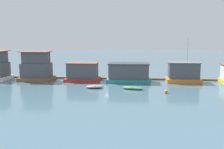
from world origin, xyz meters
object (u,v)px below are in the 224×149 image
object	(u,v)px
houseboat_teal	(129,73)
mooring_post_near_left	(44,74)
dinghy_green	(133,88)
houseboat_brown	(36,68)
mooring_post_near_right	(224,77)
houseboat_orange	(183,73)
dinghy_grey	(95,87)
mooring_post_centre	(70,75)
buoy_orange	(166,92)
houseboat_red	(83,72)

from	to	relation	value
houseboat_teal	mooring_post_near_left	world-z (taller)	houseboat_teal
dinghy_green	houseboat_brown	bearing A→B (deg)	159.85
mooring_post_near_right	houseboat_teal	bearing A→B (deg)	-173.40
houseboat_orange	dinghy_green	bearing A→B (deg)	-142.17
dinghy_grey	mooring_post_near_left	xyz separation A→B (m)	(-10.83, 7.79, 0.54)
mooring_post_centre	dinghy_green	bearing A→B (deg)	-35.09
mooring_post_near_left	buoy_orange	world-z (taller)	mooring_post_near_left
houseboat_orange	mooring_post_centre	distance (m)	20.48
dinghy_green	dinghy_grey	bearing A→B (deg)	175.84
houseboat_brown	mooring_post_centre	world-z (taller)	houseboat_brown
houseboat_red	mooring_post_near_right	bearing A→B (deg)	3.38
houseboat_red	mooring_post_centre	xyz separation A→B (m)	(-2.64, 1.49, -0.73)
houseboat_orange	dinghy_grey	distance (m)	15.98
houseboat_orange	mooring_post_near_left	bearing A→B (deg)	176.77
houseboat_brown	houseboat_teal	distance (m)	16.70
houseboat_red	mooring_post_centre	world-z (taller)	houseboat_red
mooring_post_near_right	mooring_post_centre	bearing A→B (deg)	180.00
dinghy_grey	mooring_post_centre	xyz separation A→B (m)	(-5.82, 7.79, 0.59)
houseboat_orange	mooring_post_near_right	world-z (taller)	houseboat_orange
houseboat_teal	mooring_post_near_left	xyz separation A→B (m)	(-15.91, 1.96, -0.79)
houseboat_brown	mooring_post_near_right	xyz separation A→B (m)	(33.64, 1.80, -1.62)
houseboat_teal	houseboat_orange	size ratio (longest dim) A/B	0.97
houseboat_brown	dinghy_green	world-z (taller)	houseboat_brown
dinghy_green	houseboat_teal	bearing A→B (deg)	97.16
mooring_post_near_right	dinghy_green	bearing A→B (deg)	-153.07
dinghy_green	buoy_orange	world-z (taller)	buoy_orange
houseboat_red	buoy_orange	xyz separation A→B (m)	(13.75, -8.88, -1.33)
dinghy_grey	houseboat_orange	bearing A→B (deg)	23.52
dinghy_green	buoy_orange	size ratio (longest dim) A/B	7.02
dinghy_grey	dinghy_green	world-z (taller)	dinghy_grey
dinghy_green	mooring_post_centre	world-z (taller)	mooring_post_centre
houseboat_brown	mooring_post_near_left	xyz separation A→B (m)	(0.77, 1.80, -1.54)
houseboat_brown	dinghy_grey	xyz separation A→B (m)	(11.60, -5.98, -2.08)
dinghy_grey	mooring_post_near_left	bearing A→B (deg)	144.29
houseboat_red	dinghy_green	bearing A→B (deg)	-36.62
houseboat_brown	dinghy_green	size ratio (longest dim) A/B	1.66
dinghy_grey	dinghy_green	bearing A→B (deg)	-4.16
houseboat_brown	dinghy_green	distance (m)	18.73
mooring_post_centre	houseboat_red	bearing A→B (deg)	-29.40
houseboat_teal	buoy_orange	size ratio (longest dim) A/B	14.95
dinghy_grey	buoy_orange	distance (m)	10.88
houseboat_brown	mooring_post_centre	distance (m)	6.23
houseboat_teal	mooring_post_near_left	size ratio (longest dim) A/B	4.65
mooring_post_near_right	buoy_orange	bearing A→B (deg)	-137.89
houseboat_orange	mooring_post_near_left	size ratio (longest dim) A/B	4.80
houseboat_teal	dinghy_green	distance (m)	6.45
houseboat_red	dinghy_grey	distance (m)	7.18
dinghy_grey	buoy_orange	world-z (taller)	dinghy_grey
mooring_post_centre	buoy_orange	world-z (taller)	mooring_post_centre
houseboat_teal	houseboat_orange	bearing A→B (deg)	3.16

